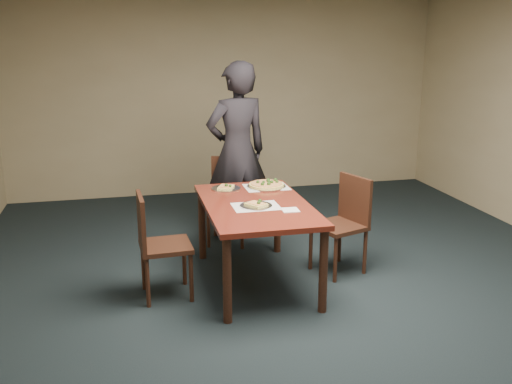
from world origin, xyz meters
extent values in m
plane|color=black|center=(0.00, 0.00, 0.00)|extent=(8.00, 8.00, 0.00)
plane|color=tan|center=(0.00, 4.00, 1.40)|extent=(6.00, 0.00, 6.00)
cube|color=#561911|center=(-0.33, 0.79, 0.73)|extent=(0.90, 1.50, 0.04)
cylinder|color=black|center=(-0.72, 0.10, 0.35)|extent=(0.07, 0.07, 0.70)
cylinder|color=black|center=(-0.72, 1.48, 0.35)|extent=(0.07, 0.07, 0.70)
cylinder|color=black|center=(0.06, 0.10, 0.35)|extent=(0.07, 0.07, 0.70)
cylinder|color=black|center=(0.06, 1.48, 0.35)|extent=(0.07, 0.07, 0.70)
cube|color=black|center=(-0.38, 1.87, 0.45)|extent=(0.54, 0.54, 0.04)
cylinder|color=black|center=(-0.61, 1.77, 0.21)|extent=(0.04, 0.04, 0.43)
cylinder|color=black|center=(-0.49, 2.11, 0.21)|extent=(0.04, 0.04, 0.43)
cylinder|color=black|center=(-0.28, 1.64, 0.21)|extent=(0.04, 0.04, 0.43)
cylinder|color=black|center=(-0.15, 1.98, 0.21)|extent=(0.04, 0.04, 0.43)
cube|color=black|center=(-0.32, 2.05, 0.69)|extent=(0.41, 0.18, 0.44)
cube|color=black|center=(-1.14, 0.70, 0.45)|extent=(0.44, 0.44, 0.04)
cylinder|color=black|center=(-0.95, 0.53, 0.21)|extent=(0.04, 0.04, 0.43)
cylinder|color=black|center=(-1.31, 0.51, 0.21)|extent=(0.04, 0.04, 0.43)
cylinder|color=black|center=(-0.97, 0.89, 0.21)|extent=(0.04, 0.04, 0.43)
cylinder|color=black|center=(-1.33, 0.87, 0.21)|extent=(0.04, 0.04, 0.43)
cube|color=black|center=(-1.33, 0.69, 0.69)|extent=(0.06, 0.42, 0.44)
cube|color=black|center=(0.48, 0.85, 0.45)|extent=(0.54, 0.54, 0.04)
cylinder|color=black|center=(0.25, 0.96, 0.21)|extent=(0.04, 0.04, 0.43)
cylinder|color=black|center=(0.59, 1.08, 0.21)|extent=(0.04, 0.04, 0.43)
cylinder|color=black|center=(0.37, 0.62, 0.21)|extent=(0.04, 0.04, 0.43)
cylinder|color=black|center=(0.71, 0.74, 0.21)|extent=(0.04, 0.04, 0.43)
cube|color=black|center=(0.66, 0.92, 0.69)|extent=(0.17, 0.41, 0.44)
imported|color=black|center=(-0.24, 2.05, 0.96)|extent=(0.79, 0.61, 1.92)
cube|color=white|center=(-0.11, 1.30, 0.75)|extent=(0.42, 0.32, 0.00)
cube|color=white|center=(-0.35, 0.69, 0.75)|extent=(0.40, 0.30, 0.00)
cylinder|color=silver|center=(-0.11, 1.30, 0.76)|extent=(0.38, 0.38, 0.01)
cylinder|color=#DDBB55|center=(-0.11, 1.30, 0.77)|extent=(0.34, 0.34, 0.02)
cylinder|color=#FFE185|center=(-0.11, 1.30, 0.79)|extent=(0.30, 0.30, 0.01)
sphere|color=#1E3D12|center=(-0.10, 1.22, 0.80)|extent=(0.04, 0.04, 0.04)
sphere|color=#1E3D12|center=(-0.08, 1.35, 0.80)|extent=(0.04, 0.04, 0.04)
sphere|color=#1E3D12|center=(-0.13, 1.30, 0.80)|extent=(0.03, 0.03, 0.03)
sphere|color=#1E3D12|center=(-0.08, 1.31, 0.80)|extent=(0.03, 0.03, 0.03)
sphere|color=#1E3D12|center=(-0.06, 1.29, 0.80)|extent=(0.03, 0.03, 0.03)
sphere|color=#1E3D12|center=(0.00, 1.36, 0.80)|extent=(0.03, 0.03, 0.03)
sphere|color=#1E3D12|center=(-0.19, 1.32, 0.80)|extent=(0.03, 0.03, 0.03)
sphere|color=#1E3D12|center=(0.00, 1.29, 0.80)|extent=(0.03, 0.03, 0.03)
sphere|color=#1E3D12|center=(-0.16, 1.23, 0.80)|extent=(0.03, 0.03, 0.03)
cylinder|color=silver|center=(-0.35, 0.69, 0.76)|extent=(0.28, 0.28, 0.01)
cube|color=#DDBB55|center=(-0.35, 0.69, 0.77)|extent=(0.20, 0.21, 0.02)
cube|color=#FFE185|center=(-0.35, 0.69, 0.78)|extent=(0.16, 0.17, 0.01)
sphere|color=#1E3D12|center=(-0.34, 0.65, 0.79)|extent=(0.03, 0.03, 0.03)
sphere|color=#1E3D12|center=(-0.32, 0.70, 0.79)|extent=(0.03, 0.03, 0.03)
cylinder|color=silver|center=(-0.50, 1.32, 0.76)|extent=(0.28, 0.28, 0.01)
cube|color=#DDBB55|center=(-0.50, 1.32, 0.77)|extent=(0.19, 0.21, 0.02)
cube|color=#FFE185|center=(-0.50, 1.32, 0.78)|extent=(0.15, 0.17, 0.01)
sphere|color=#1E3D12|center=(-0.50, 1.30, 0.79)|extent=(0.03, 0.03, 0.03)
sphere|color=#1E3D12|center=(-0.47, 1.28, 0.79)|extent=(0.03, 0.03, 0.03)
cube|color=white|center=(-0.10, 0.51, 0.75)|extent=(0.15, 0.15, 0.01)
camera|label=1|loc=(-1.43, -3.88, 2.16)|focal=40.00mm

